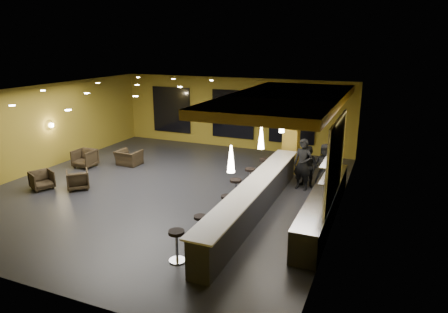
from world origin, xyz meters
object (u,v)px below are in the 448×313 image
at_px(prep_counter, 323,206).
at_px(pendant_1, 261,138).
at_px(column, 292,130).
at_px(bar_stool_5, 264,166).
at_px(armchair_b, 78,180).
at_px(pendant_0, 231,159).
at_px(bar_stool_4, 250,176).
at_px(pendant_2, 282,123).
at_px(armchair_d, 129,158).
at_px(armchair_c, 85,158).
at_px(bar_stool_1, 200,225).
at_px(bar_counter, 255,200).
at_px(staff_c, 325,167).
at_px(staff_b, 308,167).
at_px(armchair_a, 42,180).
at_px(bar_stool_0, 177,242).
at_px(staff_a, 303,164).
at_px(bar_stool_3, 236,188).
at_px(bar_stool_2, 227,204).

height_order(prep_counter, pendant_1, pendant_1).
relative_size(column, bar_stool_5, 4.25).
xyz_separation_m(column, armchair_b, (-6.67, -4.91, -1.40)).
bearing_deg(pendant_0, bar_stool_4, 102.01).
bearing_deg(pendant_2, armchair_d, -178.81).
relative_size(pendant_2, armchair_c, 0.83).
relative_size(armchair_c, bar_stool_1, 1.18).
bearing_deg(bar_counter, pendant_2, 90.00).
bearing_deg(staff_c, bar_stool_5, 175.76).
bearing_deg(pendant_2, bar_stool_4, -132.04).
height_order(staff_b, armchair_b, staff_b).
bearing_deg(pendant_1, column, 90.00).
bearing_deg(armchair_a, armchair_d, 7.70).
relative_size(bar_counter, staff_c, 4.74).
distance_m(column, armchair_c, 8.80).
xyz_separation_m(pendant_2, bar_stool_0, (-0.88, -6.33, -1.83)).
xyz_separation_m(armchair_b, bar_stool_0, (5.79, -3.02, 0.17)).
relative_size(prep_counter, staff_c, 3.55).
bearing_deg(bar_stool_1, staff_a, 71.16).
distance_m(armchair_c, bar_stool_3, 7.44).
bearing_deg(pendant_0, prep_counter, 51.34).
distance_m(prep_counter, bar_stool_1, 3.87).
bearing_deg(staff_c, armchair_b, -156.73).
distance_m(armchair_b, armchair_d, 3.17).
relative_size(armchair_a, bar_stool_4, 0.93).
bearing_deg(bar_stool_0, armchair_d, 133.32).
height_order(prep_counter, bar_stool_0, prep_counter).
bearing_deg(bar_stool_5, staff_c, -4.88).
relative_size(bar_counter, armchair_a, 10.79).
bearing_deg(staff_b, bar_stool_1, -98.53).
height_order(staff_a, bar_stool_1, staff_a).
bearing_deg(staff_a, armchair_c, -162.23).
relative_size(armchair_d, bar_stool_2, 1.33).
bearing_deg(bar_stool_3, pendant_1, -13.49).
relative_size(pendant_1, bar_stool_3, 0.87).
xyz_separation_m(bar_stool_3, bar_stool_5, (0.20, 2.61, 0.01)).
relative_size(staff_c, armchair_a, 2.28).
distance_m(pendant_1, armchair_b, 7.01).
bearing_deg(bar_stool_4, armchair_b, -157.91).
distance_m(staff_a, bar_stool_2, 3.76).
xyz_separation_m(armchair_a, bar_stool_3, (6.95, 1.54, 0.18)).
xyz_separation_m(staff_b, bar_stool_3, (-1.94, -2.36, -0.27)).
xyz_separation_m(staff_b, armchair_d, (-7.74, -0.22, -0.46)).
bearing_deg(prep_counter, staff_a, 116.11).
bearing_deg(bar_counter, bar_stool_4, 112.83).
xyz_separation_m(pendant_0, pendant_1, (0.00, 2.50, 0.00)).
xyz_separation_m(prep_counter, pendant_0, (-2.00, -2.50, 1.92)).
relative_size(armchair_c, bar_stool_3, 1.05).
height_order(prep_counter, bar_stool_4, prep_counter).
relative_size(prep_counter, bar_stool_3, 7.45).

